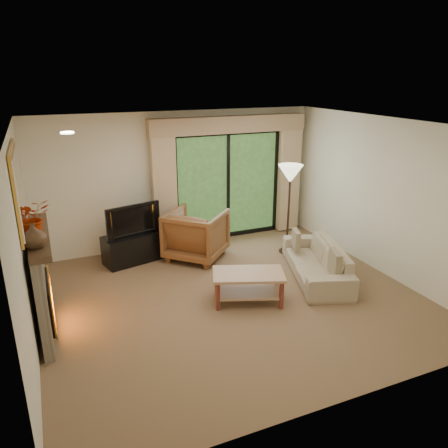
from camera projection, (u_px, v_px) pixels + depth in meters
name	position (u px, v px, depth m)	size (l,w,h in m)	color
floor	(232.00, 298.00, 6.68)	(5.50, 5.50, 0.00)	brown
ceiling	(233.00, 125.00, 5.83)	(5.50, 5.50, 0.00)	white
wall_back	(179.00, 180.00, 8.43)	(5.00, 5.00, 0.00)	white
wall_front	(341.00, 294.00, 4.08)	(5.00, 5.00, 0.00)	white
wall_left	(23.00, 245.00, 5.23)	(5.00, 5.00, 0.00)	white
wall_right	(383.00, 197.00, 7.27)	(5.00, 5.00, 0.00)	white
fireplace	(41.00, 283.00, 5.66)	(0.24, 1.70, 1.37)	slate
mirror	(18.00, 189.00, 5.21)	(0.07, 1.45, 1.02)	gold
sliding_door	(228.00, 185.00, 8.82)	(2.26, 0.10, 2.16)	black
curtain_left	(164.00, 189.00, 8.19)	(0.45, 0.18, 2.35)	#CCAD86
curtain_right	(288.00, 176.00, 9.19)	(0.45, 0.18, 2.35)	#CCAD86
cornice	(230.00, 124.00, 8.34)	(3.20, 0.24, 0.32)	tan
media_console	(133.00, 248.00, 7.89)	(1.04, 0.47, 0.52)	black
tv	(131.00, 219.00, 7.71)	(1.00, 0.13, 0.58)	black
armchair	(196.00, 234.00, 7.99)	(0.97, 1.00, 0.91)	brown
sofa	(317.00, 261.00, 7.29)	(1.94, 0.76, 0.56)	tan
pillow_near	(335.00, 263.00, 6.71)	(0.10, 0.39, 0.39)	#4B351F
pillow_far	(296.00, 240.00, 7.69)	(0.09, 0.34, 0.34)	#4B351F
coffee_table	(248.00, 287.00, 6.50)	(1.05, 0.58, 0.47)	tan
floor_lamp	(289.00, 210.00, 8.11)	(0.45, 0.45, 1.69)	#FFF6C9
vase	(34.00, 236.00, 4.94)	(0.28, 0.28, 0.29)	#422E1D
branches	(32.00, 218.00, 5.30)	(0.40, 0.35, 0.45)	#AA2F07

